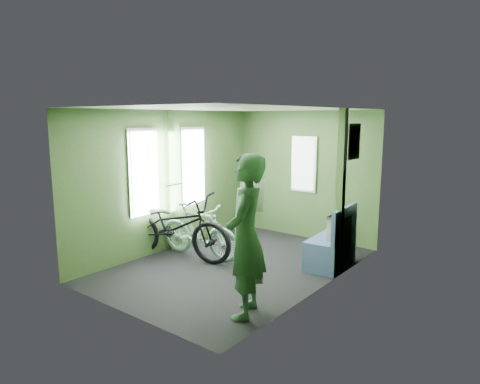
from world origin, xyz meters
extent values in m
plane|color=black|center=(0.00, 0.00, 0.00)|extent=(4.00, 4.00, 0.00)
cube|color=silver|center=(0.00, 0.00, 2.30)|extent=(2.80, 4.00, 0.02)
cube|color=#365326|center=(0.00, 2.00, 1.15)|extent=(2.80, 0.02, 2.30)
cube|color=#365326|center=(0.00, -2.00, 1.15)|extent=(2.80, 0.02, 2.30)
cube|color=#365326|center=(-1.40, 0.00, 1.15)|extent=(0.02, 4.00, 2.30)
cube|color=#365326|center=(1.40, 0.00, 1.15)|extent=(0.02, 4.00, 2.30)
cube|color=#365326|center=(-1.36, 0.00, 1.15)|extent=(0.08, 0.12, 2.30)
cube|color=silver|center=(-1.35, -0.55, 1.35)|extent=(0.02, 0.56, 1.34)
cube|color=silver|center=(-1.35, 0.55, 1.35)|extent=(0.02, 0.56, 1.34)
cube|color=white|center=(-1.34, -0.55, 1.88)|extent=(0.00, 0.12, 0.12)
cube|color=white|center=(-1.34, 0.55, 1.88)|extent=(0.00, 0.12, 0.12)
cylinder|color=silver|center=(-1.29, 0.00, 1.10)|extent=(0.03, 0.40, 0.03)
cube|color=#365326|center=(1.35, 0.60, 1.15)|extent=(0.10, 0.10, 2.30)
cube|color=white|center=(1.38, 0.90, 1.85)|extent=(0.02, 0.40, 0.50)
cube|color=silver|center=(0.00, 1.96, 1.35)|extent=(0.50, 0.02, 1.00)
imported|color=black|center=(-0.96, -0.32, 0.00)|extent=(2.09, 1.14, 1.09)
imported|color=#8FC9AB|center=(-0.67, -0.09, 0.00)|extent=(1.53, 0.68, 0.95)
imported|color=#2C5134|center=(1.09, -1.20, 0.90)|extent=(0.66, 0.78, 1.81)
cube|color=silver|center=(0.97, -0.92, 1.32)|extent=(0.29, 0.19, 0.36)
cube|color=gray|center=(1.26, 0.80, 0.40)|extent=(0.23, 0.33, 0.80)
cube|color=navy|center=(1.12, 0.82, 0.22)|extent=(0.55, 0.91, 0.44)
cube|color=navy|center=(1.33, 0.82, 0.68)|extent=(0.12, 0.88, 0.49)
camera|label=1|loc=(3.79, -4.77, 2.18)|focal=32.00mm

